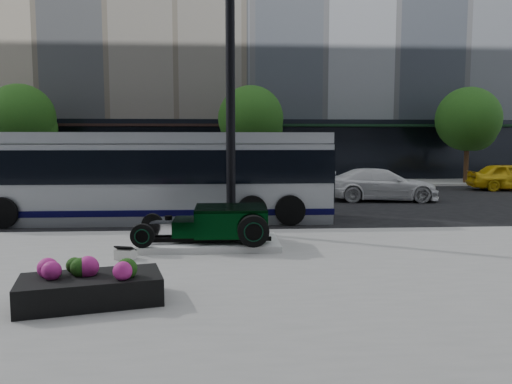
{
  "coord_description": "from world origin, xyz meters",
  "views": [
    {
      "loc": [
        -0.59,
        -16.15,
        2.69
      ],
      "look_at": [
        0.33,
        -1.96,
        1.2
      ],
      "focal_mm": 35.0,
      "sensor_mm": 36.0,
      "label": 1
    }
  ],
  "objects": [
    {
      "name": "flower_planter",
      "position": [
        -2.7,
        -8.32,
        0.38
      ],
      "size": [
        2.36,
        1.57,
        0.7
      ],
      "color": "black",
      "rests_on": "sidewalk_near"
    },
    {
      "name": "sidewalk_near",
      "position": [
        0.0,
        -10.5,
        0.06
      ],
      "size": [
        70.0,
        17.0,
        0.12
      ],
      "primitive_type": "cube",
      "color": "gray",
      "rests_on": "ground"
    },
    {
      "name": "info_plaque",
      "position": [
        -2.73,
        -5.4,
        0.24
      ],
      "size": [
        0.46,
        0.39,
        0.31
      ],
      "color": "silver",
      "rests_on": "sidewalk_near"
    },
    {
      "name": "hot_rod",
      "position": [
        -0.65,
        -4.16,
        0.7
      ],
      "size": [
        3.22,
        2.0,
        0.81
      ],
      "color": "black",
      "rests_on": "display_plinth"
    },
    {
      "name": "lamppost",
      "position": [
        -0.39,
        -2.35,
        4.03
      ],
      "size": [
        0.46,
        0.46,
        8.45
      ],
      "color": "black",
      "rests_on": "sidewalk_near"
    },
    {
      "name": "yellow_taxi",
      "position": [
        14.67,
        9.41,
        0.73
      ],
      "size": [
        4.46,
        2.26,
        1.46
      ],
      "primitive_type": "imported",
      "rotation": [
        0.0,
        0.0,
        1.44
      ],
      "color": "gold",
      "rests_on": "ground"
    },
    {
      "name": "display_plinth",
      "position": [
        -0.98,
        -4.16,
        0.2
      ],
      "size": [
        3.4,
        1.8,
        0.15
      ],
      "primitive_type": "cube",
      "color": "silver",
      "rests_on": "sidewalk_near"
    },
    {
      "name": "ground",
      "position": [
        0.0,
        0.0,
        0.0
      ],
      "size": [
        120.0,
        120.0,
        0.0
      ],
      "primitive_type": "plane",
      "color": "black",
      "rests_on": "ground"
    },
    {
      "name": "street_trees",
      "position": [
        1.15,
        13.07,
        3.77
      ],
      "size": [
        29.8,
        3.8,
        5.7
      ],
      "color": "black",
      "rests_on": "sidewalk_far"
    },
    {
      "name": "sidewalk_far",
      "position": [
        0.0,
        14.0,
        0.06
      ],
      "size": [
        70.0,
        4.0,
        0.12
      ],
      "primitive_type": "cube",
      "color": "gray",
      "rests_on": "ground"
    },
    {
      "name": "transit_bus",
      "position": [
        -3.1,
        0.6,
        1.49
      ],
      "size": [
        12.12,
        2.88,
        2.92
      ],
      "color": "#A5A9AF",
      "rests_on": "ground"
    },
    {
      "name": "white_sedan",
      "position": [
        6.37,
        5.42,
        0.71
      ],
      "size": [
        5.07,
        2.45,
        1.42
      ],
      "primitive_type": "imported",
      "rotation": [
        0.0,
        0.0,
        1.48
      ],
      "color": "silver",
      "rests_on": "ground"
    }
  ]
}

